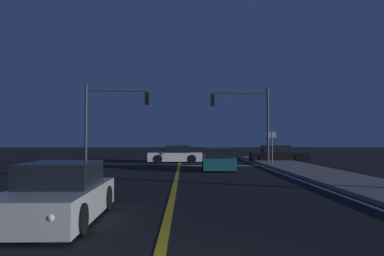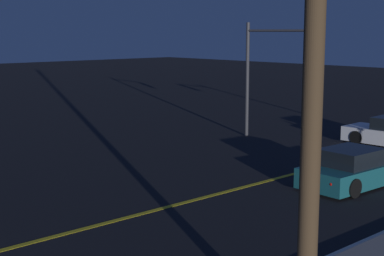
{
  "view_description": "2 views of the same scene",
  "coord_description": "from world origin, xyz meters",
  "views": [
    {
      "loc": [
        0.41,
        -5.06,
        1.91
      ],
      "look_at": [
        0.91,
        23.33,
        2.66
      ],
      "focal_mm": 37.03,
      "sensor_mm": 36.0,
      "label": 1
    },
    {
      "loc": [
        13.22,
        1.41,
        5.31
      ],
      "look_at": [
        -0.7,
        14.11,
        2.18
      ],
      "focal_mm": 54.76,
      "sensor_mm": 36.0,
      "label": 2
    }
  ],
  "objects": [
    {
      "name": "traffic_signal_far_left",
      "position": [
        -5.03,
        23.37,
        3.87
      ],
      "size": [
        4.59,
        0.28,
        5.73
      ],
      "color": "#38383D",
      "rests_on": "ground"
    },
    {
      "name": "lane_line_center",
      "position": [
        0.0,
        11.98,
        0.01
      ],
      "size": [
        0.2,
        40.75,
        0.01
      ],
      "primitive_type": "cube",
      "color": "gold",
      "rests_on": "ground"
    },
    {
      "name": "street_sign_corner",
      "position": [
        6.39,
        21.97,
        1.62
      ],
      "size": [
        0.56,
        0.14,
        2.4
      ],
      "color": "slate",
      "rests_on": "ground"
    },
    {
      "name": "car_following_oncoming_white",
      "position": [
        -0.34,
        26.51,
        0.58
      ],
      "size": [
        4.36,
        2.07,
        1.34
      ],
      "rotation": [
        0.0,
        0.0,
        1.62
      ],
      "color": "silver",
      "rests_on": "ground"
    },
    {
      "name": "car_parked_curb_silver",
      "position": [
        -2.53,
        4.22,
        0.58
      ],
      "size": [
        1.98,
        4.55,
        1.34
      ],
      "rotation": [
        0.0,
        0.0,
        3.15
      ],
      "color": "#B2B5BA",
      "rests_on": "ground"
    },
    {
      "name": "car_side_waiting_teal",
      "position": [
        2.43,
        18.84,
        0.58
      ],
      "size": [
        2.08,
        4.34,
        1.34
      ],
      "rotation": [
        0.0,
        0.0,
        -0.04
      ],
      "color": "#195960",
      "rests_on": "ground"
    },
    {
      "name": "traffic_signal_near_right",
      "position": [
        5.1,
        24.77,
        3.87
      ],
      "size": [
        4.43,
        0.28,
        5.76
      ],
      "rotation": [
        0.0,
        0.0,
        3.14
      ],
      "color": "#38383D",
      "rests_on": "ground"
    },
    {
      "name": "stop_bar",
      "position": [
        2.95,
        22.47,
        0.01
      ],
      "size": [
        5.89,
        0.5,
        0.01
      ],
      "primitive_type": "cube",
      "color": "silver",
      "rests_on": "ground"
    },
    {
      "name": "car_mid_block_black",
      "position": [
        8.07,
        27.36,
        0.58
      ],
      "size": [
        4.74,
        1.96,
        1.34
      ],
      "rotation": [
        0.0,
        0.0,
        -1.58
      ],
      "color": "black",
      "rests_on": "ground"
    },
    {
      "name": "sidewalk_right",
      "position": [
        7.49,
        11.98,
        0.07
      ],
      "size": [
        3.2,
        43.15,
        0.15
      ],
      "primitive_type": "cube",
      "color": "gray",
      "rests_on": "ground"
    },
    {
      "name": "lane_line_edge_right",
      "position": [
        5.64,
        11.98,
        0.01
      ],
      "size": [
        0.16,
        40.75,
        0.01
      ],
      "primitive_type": "cube",
      "color": "silver",
      "rests_on": "ground"
    }
  ]
}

